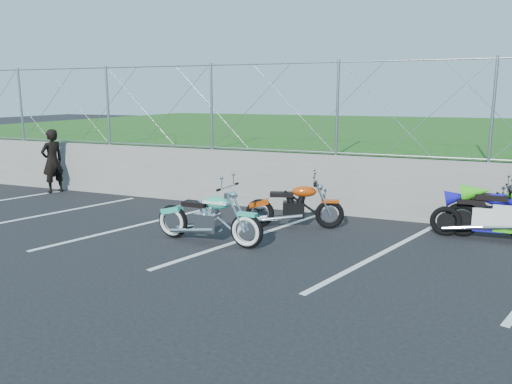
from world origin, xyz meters
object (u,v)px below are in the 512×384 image
at_px(naked_orange, 296,207).
at_px(sportbike_blue, 487,217).
at_px(cruiser_turquoise, 210,220).
at_px(sportbike_green, 511,215).
at_px(person_standing, 52,161).

xyz_separation_m(naked_orange, sportbike_blue, (3.43, 0.57, 0.01)).
height_order(cruiser_turquoise, sportbike_green, sportbike_green).
relative_size(cruiser_turquoise, sportbike_blue, 1.13).
relative_size(naked_orange, sportbike_green, 0.86).
distance_m(sportbike_green, person_standing, 10.93).
bearing_deg(sportbike_green, naked_orange, -168.98).
bearing_deg(person_standing, cruiser_turquoise, 79.85).
height_order(sportbike_blue, person_standing, person_standing).
distance_m(cruiser_turquoise, naked_orange, 1.90).
bearing_deg(sportbike_green, cruiser_turquoise, -153.93).
relative_size(naked_orange, sportbike_blue, 0.99).
distance_m(cruiser_turquoise, sportbike_blue, 4.99).
xyz_separation_m(naked_orange, sportbike_green, (3.81, 0.56, 0.07)).
bearing_deg(sportbike_blue, naked_orange, -174.04).
bearing_deg(cruiser_turquoise, sportbike_blue, 28.43).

